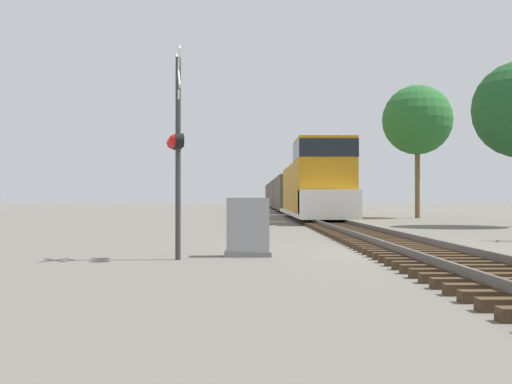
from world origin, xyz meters
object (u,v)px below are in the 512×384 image
at_px(freight_train, 289,193).
at_px(relay_cabinet, 248,228).
at_px(tree_mid_background, 417,120).
at_px(crossing_signal_near, 177,144).

distance_m(freight_train, relay_cabinet, 47.11).
xyz_separation_m(freight_train, tree_mid_background, (7.57, -19.83, 4.88)).
bearing_deg(freight_train, crossing_signal_near, -96.72).
bearing_deg(freight_train, tree_mid_background, -69.09).
height_order(relay_cabinet, tree_mid_background, tree_mid_background).
relative_size(freight_train, crossing_signal_near, 14.43).
relative_size(relay_cabinet, tree_mid_background, 0.15).
bearing_deg(freight_train, relay_cabinet, -94.93).
bearing_deg(relay_cabinet, crossing_signal_near, -154.78).
xyz_separation_m(crossing_signal_near, tree_mid_background, (13.19, 27.83, 4.20)).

